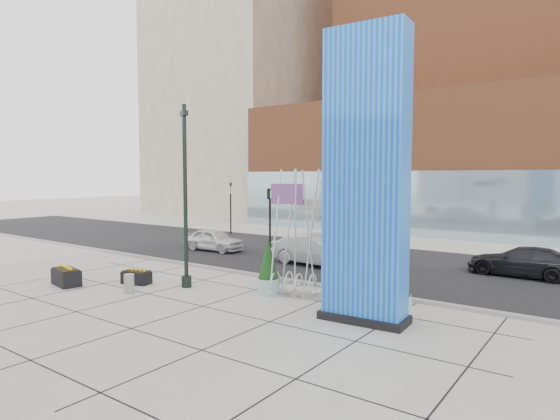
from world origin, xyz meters
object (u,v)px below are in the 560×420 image
Objects in this scene: lamp_post at (186,213)px; concrete_bollard at (129,284)px; public_art_sculpture at (294,263)px; car_silver_mid at (316,250)px; blue_pylon at (366,182)px; overhead_street_sign at (283,202)px; car_white_west at (214,240)px.

lamp_post reaches higher than concrete_bollard.
public_art_sculpture reaches higher than car_silver_mid.
blue_pylon is 2.26× the size of overhead_street_sign.
blue_pylon is 1.91× the size of car_silver_mid.
lamp_post is at bearing -145.83° from car_white_west.
blue_pylon reaches higher than concrete_bollard.
public_art_sculpture reaches higher than car_white_west.
public_art_sculpture is (4.40, 1.47, -1.79)m from lamp_post.
car_white_west is (-10.10, 6.06, -0.61)m from public_art_sculpture.
overhead_street_sign is at bearing 147.19° from blue_pylon.
blue_pylon is 9.93m from car_silver_mid.
public_art_sculpture is at bearing -151.72° from car_silver_mid.
blue_pylon reaches higher than overhead_street_sign.
car_white_west is 0.83× the size of car_silver_mid.
public_art_sculpture is 6.48× the size of concrete_bollard.
car_white_west is 7.65m from car_silver_mid.
concrete_bollard is (-1.07, -2.03, -2.70)m from lamp_post.
lamp_post is at bearing -173.97° from public_art_sculpture.
concrete_bollard is at bearing -157.11° from car_white_west.
lamp_post reaches higher than car_white_west.
car_white_west is at bearing 158.72° from overhead_street_sign.
concrete_bollard is at bearing -119.56° from overhead_street_sign.
public_art_sculpture is 1.21× the size of overhead_street_sign.
car_silver_mid is at bearing 106.92° from overhead_street_sign.
concrete_bollard is (-5.47, -3.50, -0.91)m from public_art_sculpture.
blue_pylon reaches higher than public_art_sculpture.
car_white_west is (-13.69, 7.38, -3.75)m from blue_pylon.
public_art_sculpture reaches higher than concrete_bollard.
car_silver_mid is at bearing 127.43° from blue_pylon.
car_silver_mid is at bearing 101.10° from public_art_sculpture.
public_art_sculpture is 6.18m from car_silver_mid.
concrete_bollard is 10.62m from car_white_west.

